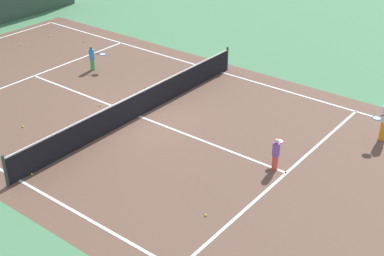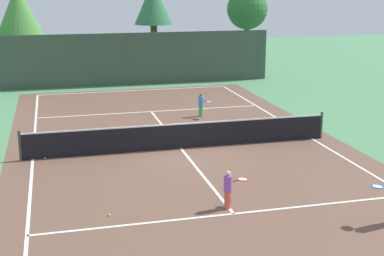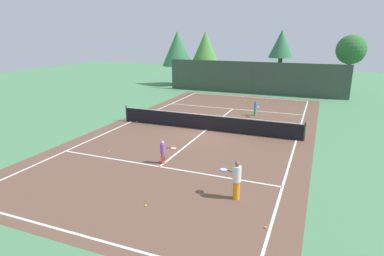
{
  "view_description": "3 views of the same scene",
  "coord_description": "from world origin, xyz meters",
  "px_view_note": "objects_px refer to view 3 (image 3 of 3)",
  "views": [
    {
      "loc": [
        -13.14,
        -12.82,
        9.48
      ],
      "look_at": [
        -0.63,
        -3.07,
        0.8
      ],
      "focal_mm": 50.15,
      "sensor_mm": 36.0,
      "label": 1
    },
    {
      "loc": [
        -4.62,
        -19.81,
        6.22
      ],
      "look_at": [
        0.18,
        -1.06,
        1.08
      ],
      "focal_mm": 51.67,
      "sensor_mm": 36.0,
      "label": 2
    },
    {
      "loc": [
        6.54,
        -18.64,
        5.89
      ],
      "look_at": [
        0.06,
        -2.57,
        0.83
      ],
      "focal_mm": 30.32,
      "sensor_mm": 36.0,
      "label": 3
    }
  ],
  "objects_px": {
    "tennis_ball_0": "(211,122)",
    "tennis_ball_1": "(266,102)",
    "tennis_ball_5": "(108,151)",
    "tennis_ball_8": "(177,115)",
    "player_0": "(255,108)",
    "player_2": "(236,179)",
    "tennis_ball_3": "(200,128)",
    "tennis_ball_11": "(146,206)",
    "tennis_ball_4": "(245,101)",
    "tennis_ball_6": "(137,122)",
    "player_1": "(163,152)",
    "tennis_ball_10": "(238,100)",
    "tennis_ball_2": "(291,109)",
    "tennis_ball_7": "(287,103)",
    "tennis_ball_12": "(177,123)",
    "tennis_ball_9": "(265,227)"
  },
  "relations": [
    {
      "from": "player_0",
      "to": "player_1",
      "type": "xyz_separation_m",
      "value": [
        -2.15,
        -10.8,
        0.0
      ]
    },
    {
      "from": "tennis_ball_1",
      "to": "tennis_ball_6",
      "type": "relative_size",
      "value": 1.0
    },
    {
      "from": "tennis_ball_6",
      "to": "tennis_ball_10",
      "type": "distance_m",
      "value": 11.1
    },
    {
      "from": "tennis_ball_3",
      "to": "tennis_ball_2",
      "type": "bearing_deg",
      "value": 58.64
    },
    {
      "from": "player_2",
      "to": "tennis_ball_6",
      "type": "distance_m",
      "value": 12.06
    },
    {
      "from": "player_1",
      "to": "tennis_ball_8",
      "type": "xyz_separation_m",
      "value": [
        -3.28,
        8.76,
        -0.56
      ]
    },
    {
      "from": "player_1",
      "to": "tennis_ball_4",
      "type": "height_order",
      "value": "player_1"
    },
    {
      "from": "player_1",
      "to": "tennis_ball_0",
      "type": "relative_size",
      "value": 17.03
    },
    {
      "from": "tennis_ball_5",
      "to": "tennis_ball_8",
      "type": "bearing_deg",
      "value": 89.61
    },
    {
      "from": "tennis_ball_6",
      "to": "tennis_ball_7",
      "type": "relative_size",
      "value": 1.0
    },
    {
      "from": "tennis_ball_0",
      "to": "tennis_ball_10",
      "type": "xyz_separation_m",
      "value": [
        -0.12,
        8.21,
        0.0
      ]
    },
    {
      "from": "tennis_ball_3",
      "to": "tennis_ball_4",
      "type": "relative_size",
      "value": 1.0
    },
    {
      "from": "player_1",
      "to": "tennis_ball_6",
      "type": "relative_size",
      "value": 17.03
    },
    {
      "from": "tennis_ball_0",
      "to": "tennis_ball_7",
      "type": "height_order",
      "value": "same"
    },
    {
      "from": "tennis_ball_6",
      "to": "tennis_ball_11",
      "type": "height_order",
      "value": "same"
    },
    {
      "from": "tennis_ball_4",
      "to": "player_0",
      "type": "bearing_deg",
      "value": -69.54
    },
    {
      "from": "tennis_ball_3",
      "to": "tennis_ball_0",
      "type": "bearing_deg",
      "value": 85.6
    },
    {
      "from": "tennis_ball_11",
      "to": "tennis_ball_10",
      "type": "bearing_deg",
      "value": 94.67
    },
    {
      "from": "tennis_ball_5",
      "to": "tennis_ball_8",
      "type": "distance_m",
      "value": 8.47
    },
    {
      "from": "player_0",
      "to": "player_2",
      "type": "xyz_separation_m",
      "value": [
        1.85,
        -12.83,
        0.18
      ]
    },
    {
      "from": "tennis_ball_3",
      "to": "tennis_ball_1",
      "type": "bearing_deg",
      "value": 76.07
    },
    {
      "from": "tennis_ball_0",
      "to": "tennis_ball_1",
      "type": "distance_m",
      "value": 8.76
    },
    {
      "from": "tennis_ball_2",
      "to": "tennis_ball_6",
      "type": "height_order",
      "value": "same"
    },
    {
      "from": "tennis_ball_0",
      "to": "tennis_ball_3",
      "type": "height_order",
      "value": "same"
    },
    {
      "from": "player_2",
      "to": "tennis_ball_12",
      "type": "distance_m",
      "value": 10.82
    },
    {
      "from": "tennis_ball_4",
      "to": "tennis_ball_6",
      "type": "height_order",
      "value": "same"
    },
    {
      "from": "tennis_ball_5",
      "to": "tennis_ball_12",
      "type": "height_order",
      "value": "same"
    },
    {
      "from": "tennis_ball_5",
      "to": "tennis_ball_11",
      "type": "relative_size",
      "value": 1.0
    },
    {
      "from": "tennis_ball_9",
      "to": "tennis_ball_10",
      "type": "relative_size",
      "value": 1.0
    },
    {
      "from": "tennis_ball_12",
      "to": "player_0",
      "type": "bearing_deg",
      "value": 42.3
    },
    {
      "from": "tennis_ball_3",
      "to": "tennis_ball_11",
      "type": "distance_m",
      "value": 9.98
    },
    {
      "from": "tennis_ball_0",
      "to": "tennis_ball_12",
      "type": "xyz_separation_m",
      "value": [
        -2.04,
        -1.07,
        0.0
      ]
    },
    {
      "from": "player_0",
      "to": "player_2",
      "type": "relative_size",
      "value": 0.76
    },
    {
      "from": "tennis_ball_6",
      "to": "tennis_ball_9",
      "type": "distance_m",
      "value": 14.06
    },
    {
      "from": "tennis_ball_2",
      "to": "tennis_ball_4",
      "type": "bearing_deg",
      "value": 154.86
    },
    {
      "from": "player_2",
      "to": "tennis_ball_6",
      "type": "height_order",
      "value": "player_2"
    },
    {
      "from": "tennis_ball_9",
      "to": "tennis_ball_11",
      "type": "height_order",
      "value": "same"
    },
    {
      "from": "tennis_ball_1",
      "to": "tennis_ball_5",
      "type": "height_order",
      "value": "same"
    },
    {
      "from": "tennis_ball_8",
      "to": "tennis_ball_11",
      "type": "relative_size",
      "value": 1.0
    },
    {
      "from": "tennis_ball_4",
      "to": "tennis_ball_7",
      "type": "relative_size",
      "value": 1.0
    },
    {
      "from": "tennis_ball_10",
      "to": "tennis_ball_0",
      "type": "bearing_deg",
      "value": -89.17
    },
    {
      "from": "tennis_ball_2",
      "to": "tennis_ball_12",
      "type": "height_order",
      "value": "same"
    },
    {
      "from": "tennis_ball_0",
      "to": "tennis_ball_11",
      "type": "relative_size",
      "value": 1.0
    },
    {
      "from": "tennis_ball_7",
      "to": "tennis_ball_12",
      "type": "distance_m",
      "value": 11.31
    },
    {
      "from": "tennis_ball_4",
      "to": "tennis_ball_11",
      "type": "bearing_deg",
      "value": -87.23
    },
    {
      "from": "tennis_ball_2",
      "to": "player_1",
      "type": "bearing_deg",
      "value": -107.44
    },
    {
      "from": "tennis_ball_4",
      "to": "player_1",
      "type": "bearing_deg",
      "value": -90.84
    },
    {
      "from": "player_0",
      "to": "tennis_ball_3",
      "type": "distance_m",
      "value": 5.44
    },
    {
      "from": "tennis_ball_0",
      "to": "tennis_ball_6",
      "type": "xyz_separation_m",
      "value": [
        -4.75,
        -1.88,
        0.0
      ]
    },
    {
      "from": "player_1",
      "to": "tennis_ball_3",
      "type": "bearing_deg",
      "value": 94.18
    }
  ]
}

